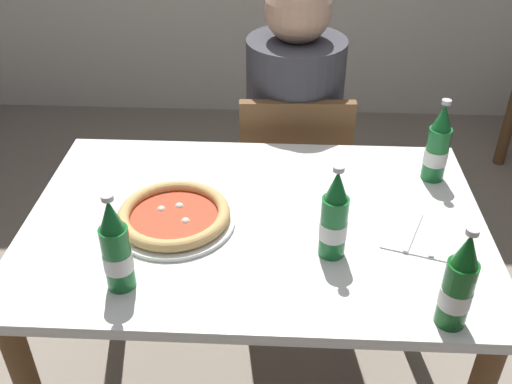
{
  "coord_description": "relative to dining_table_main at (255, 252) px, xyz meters",
  "views": [
    {
      "loc": [
        0.06,
        -1.22,
        1.67
      ],
      "look_at": [
        0.0,
        0.05,
        0.8
      ],
      "focal_mm": 40.78,
      "sensor_mm": 36.0,
      "label": 1
    }
  ],
  "objects": [
    {
      "name": "dining_table_main",
      "position": [
        0.0,
        0.0,
        0.0
      ],
      "size": [
        1.2,
        0.8,
        0.75
      ],
      "color": "silver",
      "rests_on": "ground_plane"
    },
    {
      "name": "beer_bottle_left",
      "position": [
        0.19,
        -0.13,
        0.22
      ],
      "size": [
        0.07,
        0.07,
        0.25
      ],
      "color": "#196B2D",
      "rests_on": "dining_table_main"
    },
    {
      "name": "pizza_margherita_near",
      "position": [
        -0.21,
        -0.03,
        0.14
      ],
      "size": [
        0.32,
        0.32,
        0.04
      ],
      "color": "white",
      "rests_on": "dining_table_main"
    },
    {
      "name": "beer_bottle_center",
      "position": [
        0.43,
        -0.34,
        0.22
      ],
      "size": [
        0.07,
        0.07,
        0.25
      ],
      "color": "#14591E",
      "rests_on": "dining_table_main"
    },
    {
      "name": "diner_seated",
      "position": [
        0.11,
        0.66,
        -0.05
      ],
      "size": [
        0.34,
        0.34,
        1.21
      ],
      "color": "#2D3342",
      "rests_on": "ground_plane"
    },
    {
      "name": "napkin_with_cutlery",
      "position": [
        0.42,
        -0.05,
        0.12
      ],
      "size": [
        0.23,
        0.23,
        0.01
      ],
      "color": "white",
      "rests_on": "dining_table_main"
    },
    {
      "name": "beer_bottle_right",
      "position": [
        -0.29,
        -0.26,
        0.22
      ],
      "size": [
        0.07,
        0.07,
        0.25
      ],
      "color": "#196B2D",
      "rests_on": "dining_table_main"
    },
    {
      "name": "chair_behind_table",
      "position": [
        0.11,
        0.61,
        -0.15
      ],
      "size": [
        0.42,
        0.42,
        0.85
      ],
      "rotation": [
        0.0,
        0.0,
        3.18
      ],
      "color": "brown",
      "rests_on": "ground_plane"
    },
    {
      "name": "beer_bottle_extra",
      "position": [
        0.5,
        0.22,
        0.22
      ],
      "size": [
        0.07,
        0.07,
        0.25
      ],
      "color": "#196B2D",
      "rests_on": "dining_table_main"
    }
  ]
}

